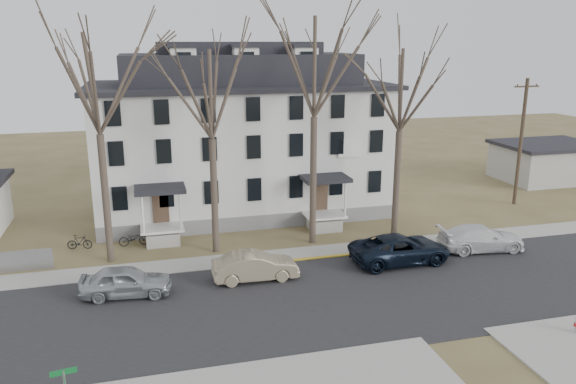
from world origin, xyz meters
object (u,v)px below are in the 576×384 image
object	(u,v)px
tree_center	(315,60)
car_silver	(126,282)
car_tan	(255,267)
car_navy	(400,250)
car_white	(481,239)
bicycle_right	(80,243)
tree_mid_right	(402,84)
boarding_house	(240,138)
tree_mid_left	(210,88)
tree_far_left	(95,76)
bicycle_left	(134,239)
utility_pole_far	(521,141)

from	to	relation	value
tree_center	car_silver	xyz separation A→B (m)	(-11.06, -4.93, -10.34)
car_tan	car_navy	xyz separation A→B (m)	(8.36, 0.24, 0.06)
car_white	bicycle_right	size ratio (longest dim) A/B	3.49
tree_mid_right	bicycle_right	bearing A→B (deg)	173.12
boarding_house	tree_mid_left	xyz separation A→B (m)	(-3.00, -8.15, 4.22)
tree_center	bicycle_right	size ratio (longest dim) A/B	9.99
tree_mid_right	boarding_house	bearing A→B (deg)	136.19
car_navy	tree_center	bearing A→B (deg)	39.25
tree_mid_right	car_white	size ratio (longest dim) A/B	2.48
tree_far_left	car_silver	distance (m)	10.83
boarding_house	car_silver	bearing A→B (deg)	-121.64
tree_center	bicycle_right	world-z (taller)	tree_center
tree_far_left	car_navy	distance (m)	18.98
car_silver	car_white	bearing A→B (deg)	-81.13
tree_mid_left	bicycle_left	bearing A→B (deg)	155.68
boarding_house	tree_far_left	distance (m)	13.12
tree_mid_left	tree_center	bearing A→B (deg)	0.00
tree_mid_left	bicycle_left	size ratio (longest dim) A/B	7.11
tree_mid_left	tree_mid_right	xyz separation A→B (m)	(11.50, 0.00, 0.00)
car_silver	car_navy	xyz separation A→B (m)	(14.86, 0.53, 0.04)
car_tan	utility_pole_far	bearing A→B (deg)	-67.41
tree_mid_right	car_white	xyz separation A→B (m)	(3.80, -3.86, -8.86)
boarding_house	car_tan	size ratio (longest dim) A/B	4.66
utility_pole_far	bicycle_right	distance (m)	31.74
car_white	bicycle_left	size ratio (longest dim) A/B	2.87
tree_mid_left	car_tan	size ratio (longest dim) A/B	2.86
car_tan	car_navy	bearing A→B (deg)	-87.58
tree_far_left	tree_mid_left	bearing A→B (deg)	0.00
car_tan	bicycle_left	distance (m)	9.17
tree_mid_left	car_white	xyz separation A→B (m)	(15.30, -3.86, -8.86)
tree_mid_left	tree_center	world-z (taller)	tree_center
bicycle_right	utility_pole_far	bearing A→B (deg)	-77.04
tree_mid_left	car_navy	xyz separation A→B (m)	(9.80, -4.40, -8.81)
utility_pole_far	car_white	world-z (taller)	utility_pole_far
tree_mid_right	car_silver	size ratio (longest dim) A/B	2.90
utility_pole_far	car_silver	distance (m)	30.27
utility_pole_far	bicycle_right	bearing A→B (deg)	-176.60
car_navy	bicycle_right	world-z (taller)	car_navy
tree_mid_right	utility_pole_far	world-z (taller)	tree_mid_right
utility_pole_far	car_tan	xyz separation A→B (m)	(-22.06, -8.84, -4.17)
tree_mid_right	car_tan	size ratio (longest dim) A/B	2.86
tree_mid_right	bicycle_right	xyz separation A→B (m)	(-19.37, 2.34, -9.16)
tree_center	utility_pole_far	xyz separation A→B (m)	(17.50, 4.20, -6.18)
tree_far_left	car_navy	xyz separation A→B (m)	(15.80, -4.40, -9.55)
tree_mid_left	tree_far_left	bearing A→B (deg)	180.00
car_silver	bicycle_right	size ratio (longest dim) A/B	2.99
tree_mid_left	tree_mid_right	size ratio (longest dim) A/B	1.00
utility_pole_far	car_navy	distance (m)	16.69
tree_center	tree_mid_right	size ratio (longest dim) A/B	1.15
boarding_house	car_silver	size ratio (longest dim) A/B	4.73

